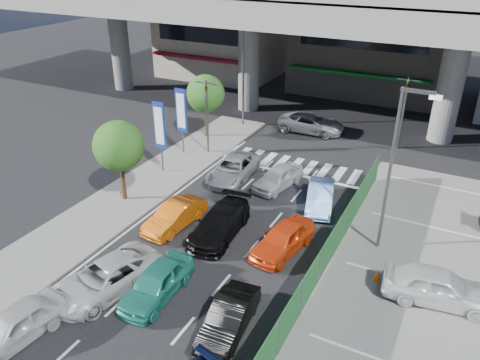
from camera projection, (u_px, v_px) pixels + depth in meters
The scene contains 28 objects.
ground at pixel (190, 275), 21.00m from camera, with size 120.00×120.00×0.00m, color black.
parking_lot at pixel (458, 328), 18.08m from camera, with size 12.00×28.00×0.06m, color #61615F.
sidewalk_left at pixel (126, 199), 26.99m from camera, with size 4.00×30.00×0.12m, color #61615F.
fence_run at pixel (311, 281), 19.22m from camera, with size 0.16×22.00×1.80m, color #1D5626, non-canonical shape.
expressway at pixel (347, 11), 34.38m from camera, with size 64.00×14.00×10.75m.
building_west at pixel (223, 13), 49.82m from camera, with size 12.00×10.90×13.00m.
building_center at pixel (378, 11), 43.63m from camera, with size 14.00×10.90×15.00m.
traffic_light_left at pixel (207, 99), 31.21m from camera, with size 1.60×1.24×5.20m.
traffic_light_right at pixel (406, 95), 31.97m from camera, with size 1.60×1.24×5.20m.
street_lamp_right at pixel (396, 159), 20.64m from camera, with size 1.65×0.22×8.00m.
street_lamp_left at pixel (245, 67), 35.62m from camera, with size 1.65×0.22×8.00m.
signboard_near at pixel (160, 128), 28.86m from camera, with size 0.80×0.14×4.70m.
signboard_far at pixel (181, 113), 31.39m from camera, with size 0.80×0.14×4.70m.
tree_near at pixel (119, 146), 25.47m from camera, with size 2.80×2.80×4.80m.
tree_far at pixel (206, 94), 34.09m from camera, with size 2.80×2.80×4.80m.
van_white_back_left at pixel (14, 326), 17.26m from camera, with size 1.63×4.05×1.38m, color silver.
sedan_white_mid_left at pixel (107, 277), 19.76m from camera, with size 2.29×4.97×1.38m, color silver.
taxi_teal_mid at pixel (157, 283), 19.45m from camera, with size 1.63×4.05×1.38m, color #258876.
hatch_black_mid_right at pixel (229, 318), 17.72m from camera, with size 1.32×3.80×1.25m, color black.
taxi_orange_left at pixel (175, 216), 24.24m from camera, with size 1.37×3.92×1.29m, color #C7550C.
sedan_black_mid at pixel (220, 223), 23.53m from camera, with size 1.93×4.76×1.38m, color black.
taxi_orange_right at pixel (283, 239), 22.29m from camera, with size 1.63×4.05×1.38m, color red.
wagon_silver_front_left at pixel (233, 169), 29.17m from camera, with size 2.20×4.76×1.32m, color #9FA1A6.
sedan_white_front_mid at pixel (278, 177), 28.17m from camera, with size 1.54×3.83×1.31m, color silver.
kei_truck_front_right at pixel (320, 197), 26.04m from camera, with size 1.38×3.96×1.30m, color #5D90D0.
crossing_wagon_silver at pixel (311, 123), 36.31m from camera, with size 2.35×5.09×1.41m, color #A4A6AB.
parked_sedan_white at pixel (438, 286), 19.06m from camera, with size 1.78×4.43×1.51m, color silver.
traffic_cone at pixel (377, 275), 20.39m from camera, with size 0.33×0.33×0.65m, color #F9580D.
Camera 1 is at (9.66, -13.84, 13.39)m, focal length 35.00 mm.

